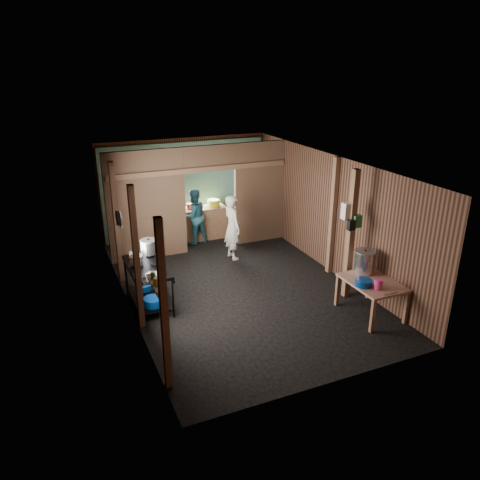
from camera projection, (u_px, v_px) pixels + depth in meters
name	position (u px, v px, depth m)	size (l,w,h in m)	color
floor	(236.00, 285.00, 9.86)	(4.50, 7.00, 0.00)	black
ceiling	(236.00, 164.00, 8.92)	(4.50, 7.00, 0.00)	#504E4D
wall_back	(185.00, 187.00, 12.38)	(4.50, 0.00, 2.60)	brown
wall_front	(335.00, 306.00, 6.40)	(4.50, 0.00, 2.60)	brown
wall_left	(124.00, 244.00, 8.56)	(0.00, 7.00, 2.60)	brown
wall_right	(330.00, 214.00, 10.23)	(0.00, 7.00, 2.60)	brown
partition_left	(147.00, 206.00, 10.78)	(1.85, 0.10, 2.60)	brown
partition_right	(259.00, 193.00, 11.86)	(1.35, 0.10, 2.60)	brown
partition_header	(209.00, 158.00, 11.00)	(1.30, 0.10, 0.60)	brown
turquoise_panel	(186.00, 189.00, 12.35)	(4.40, 0.06, 2.50)	#5F9F9B
back_counter	(203.00, 223.00, 12.34)	(1.20, 0.50, 0.85)	#8C664C
wall_clock	(194.00, 165.00, 12.18)	(0.20, 0.20, 0.03)	white
post_left_a	(164.00, 307.00, 6.36)	(0.10, 0.12, 2.60)	#8C664C
post_left_b	(137.00, 259.00, 7.90)	(0.10, 0.12, 2.60)	#8C664C
post_left_c	(117.00, 224.00, 9.61)	(0.10, 0.12, 2.60)	#8C664C
post_right	(333.00, 217.00, 10.03)	(0.10, 0.12, 2.60)	#8C664C
post_free	(350.00, 235.00, 8.96)	(0.12, 0.12, 2.60)	#8C664C
cross_beam	(200.00, 170.00, 10.96)	(4.40, 0.12, 0.12)	#8C664C
pan_lid_big	(120.00, 219.00, 8.79)	(0.34, 0.34, 0.03)	gray
pan_lid_small	(117.00, 218.00, 9.16)	(0.30, 0.30, 0.03)	black
wall_shelf	(157.00, 285.00, 6.76)	(0.14, 0.80, 0.03)	#8C664C
jar_white	(161.00, 288.00, 6.52)	(0.07, 0.07, 0.10)	white
jar_yellow	(156.00, 281.00, 6.74)	(0.08, 0.08, 0.10)	#ABB420
jar_green	(153.00, 275.00, 6.92)	(0.06, 0.06, 0.10)	#276E34
bag_white	(348.00, 211.00, 8.84)	(0.22, 0.15, 0.32)	white
bag_green	(357.00, 221.00, 8.83)	(0.16, 0.12, 0.24)	#276E34
bag_black	(351.00, 225.00, 8.78)	(0.14, 0.10, 0.20)	black
gas_range	(148.00, 286.00, 8.92)	(0.73, 1.41, 0.83)	black
prep_table	(371.00, 298.00, 8.63)	(0.83, 1.14, 0.67)	#A46955
stove_pot_large	(149.00, 248.00, 9.23)	(0.33, 0.33, 0.33)	#B7B7BE
stove_pot_med	(136.00, 261.00, 8.76)	(0.26, 0.26, 0.22)	#B7B7BE
stove_saucepan	(132.00, 255.00, 9.14)	(0.16, 0.16, 0.10)	#B7B7BE
frying_pan	(153.00, 275.00, 8.33)	(0.28, 0.50, 0.07)	gray
blue_tub_front	(153.00, 302.00, 8.70)	(0.36, 0.36, 0.15)	navy
blue_tub_back	(145.00, 287.00, 9.30)	(0.30, 0.30, 0.12)	navy
stock_pot	(364.00, 262.00, 8.79)	(0.40, 0.40, 0.47)	#B7B7BE
wash_basin	(364.00, 283.00, 8.33)	(0.31, 0.31, 0.12)	navy
pink_bucket	(378.00, 284.00, 8.21)	(0.15, 0.15, 0.18)	#D02F76
knife	(391.00, 293.00, 8.07)	(0.30, 0.04, 0.01)	#B7B7BE
yellow_tub	(214.00, 203.00, 12.27)	(0.32, 0.32, 0.18)	#ABB420
red_cup	(189.00, 206.00, 12.02)	(0.13, 0.13, 0.15)	#BA4228
cook	(232.00, 227.00, 10.96)	(0.57, 0.37, 1.56)	beige
worker_back	(194.00, 217.00, 11.88)	(0.71, 0.55, 1.45)	#235967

